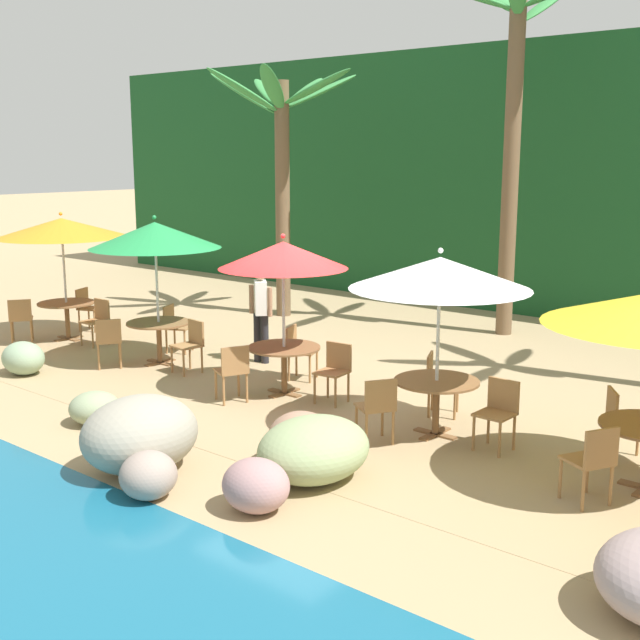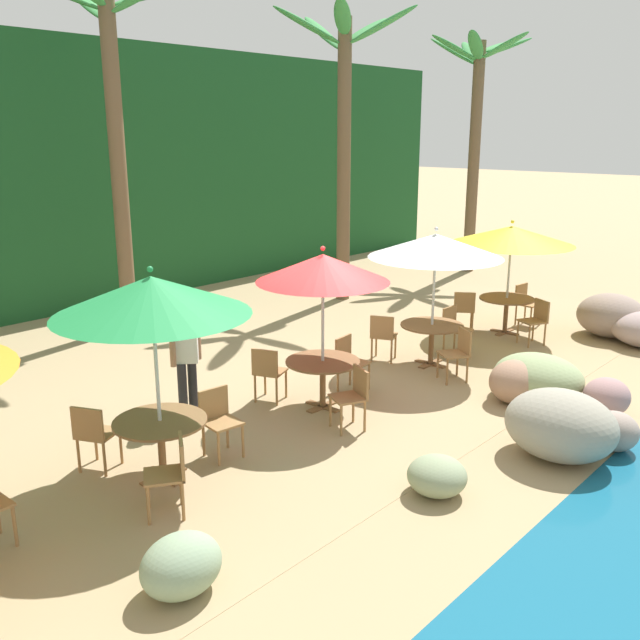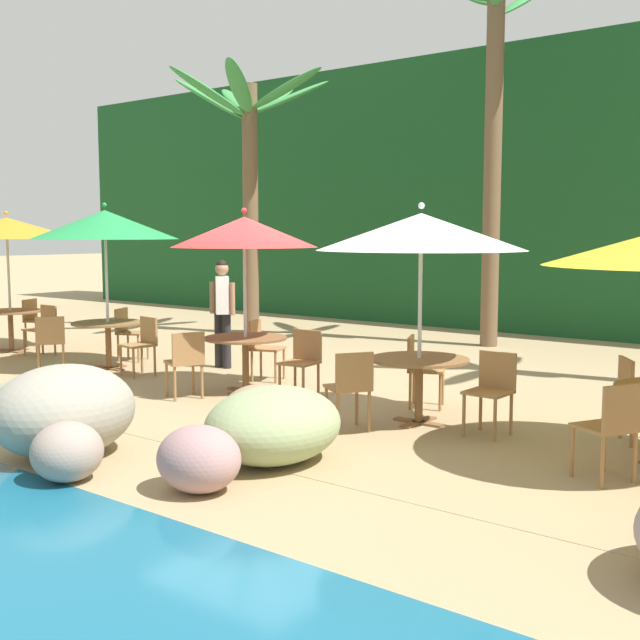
# 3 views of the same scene
# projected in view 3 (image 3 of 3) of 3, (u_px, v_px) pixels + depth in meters

# --- Properties ---
(ground_plane) EXTENTS (120.00, 120.00, 0.00)m
(ground_plane) POSITION_uv_depth(u_px,v_px,m) (264.00, 391.00, 10.72)
(ground_plane) COLOR tan
(terrace_deck) EXTENTS (18.00, 5.20, 0.01)m
(terrace_deck) POSITION_uv_depth(u_px,v_px,m) (264.00, 391.00, 10.72)
(terrace_deck) COLOR tan
(terrace_deck) RESTS_ON ground
(foliage_backdrop) EXTENTS (28.00, 2.40, 6.00)m
(foliage_backdrop) POSITION_uv_depth(u_px,v_px,m) (541.00, 192.00, 17.42)
(foliage_backdrop) COLOR #194C23
(foliage_backdrop) RESTS_ON ground
(rock_seawall) EXTENTS (14.95, 3.12, 0.88)m
(rock_seawall) POSITION_uv_depth(u_px,v_px,m) (189.00, 421.00, 7.44)
(rock_seawall) COLOR #91A26F
(rock_seawall) RESTS_ON ground
(umbrella_orange) EXTENTS (2.48, 2.48, 2.50)m
(umbrella_orange) POSITION_uv_depth(u_px,v_px,m) (7.00, 228.00, 14.00)
(umbrella_orange) COLOR silver
(umbrella_orange) RESTS_ON ground
(dining_table_orange) EXTENTS (1.10, 1.10, 0.74)m
(dining_table_orange) POSITION_uv_depth(u_px,v_px,m) (10.00, 318.00, 14.17)
(dining_table_orange) COLOR brown
(dining_table_orange) RESTS_ON ground
(chair_orange_seaward) EXTENTS (0.43, 0.44, 0.87)m
(chair_orange_seaward) POSITION_uv_depth(u_px,v_px,m) (44.00, 326.00, 13.75)
(chair_orange_seaward) COLOR #9E7042
(chair_orange_seaward) RESTS_ON ground
(chair_orange_inland) EXTENTS (0.56, 0.55, 0.87)m
(chair_orange_inland) POSITION_uv_depth(u_px,v_px,m) (35.00, 318.00, 15.02)
(chair_orange_inland) COLOR #9E7042
(chair_orange_inland) RESTS_ON ground
(umbrella_green) EXTENTS (2.23, 2.23, 2.57)m
(umbrella_green) POSITION_uv_depth(u_px,v_px,m) (105.00, 225.00, 12.19)
(umbrella_green) COLOR silver
(umbrella_green) RESTS_ON ground
(dining_table_green) EXTENTS (1.10, 1.10, 0.74)m
(dining_table_green) POSITION_uv_depth(u_px,v_px,m) (108.00, 330.00, 12.37)
(dining_table_green) COLOR brown
(dining_table_green) RESTS_ON ground
(chair_green_seaward) EXTENTS (0.47, 0.48, 0.87)m
(chair_green_seaward) POSITION_uv_depth(u_px,v_px,m) (143.00, 341.00, 11.83)
(chair_green_seaward) COLOR #9E7042
(chair_green_seaward) RESTS_ON ground
(chair_green_inland) EXTENTS (0.57, 0.56, 0.87)m
(chair_green_inland) POSITION_uv_depth(u_px,v_px,m) (128.00, 330.00, 13.22)
(chair_green_inland) COLOR #9E7042
(chair_green_inland) RESTS_ON ground
(chair_green_left) EXTENTS (0.59, 0.59, 0.87)m
(chair_green_left) POSITION_uv_depth(u_px,v_px,m) (50.00, 340.00, 12.03)
(chair_green_left) COLOR #9E7042
(chair_green_left) RESTS_ON ground
(umbrella_red) EXTENTS (1.93, 1.93, 2.44)m
(umbrella_red) POSITION_uv_depth(u_px,v_px,m) (244.00, 232.00, 10.44)
(umbrella_red) COLOR silver
(umbrella_red) RESTS_ON ground
(dining_table_red) EXTENTS (1.10, 1.10, 0.74)m
(dining_table_red) POSITION_uv_depth(u_px,v_px,m) (245.00, 346.00, 10.61)
(dining_table_red) COLOR brown
(dining_table_red) RESTS_ON ground
(chair_red_seaward) EXTENTS (0.47, 0.47, 0.87)m
(chair_red_seaward) POSITION_uv_depth(u_px,v_px,m) (303.00, 358.00, 10.25)
(chair_red_seaward) COLOR #9E7042
(chair_red_seaward) RESTS_ON ground
(chair_red_inland) EXTENTS (0.55, 0.55, 0.87)m
(chair_red_inland) POSITION_uv_depth(u_px,v_px,m) (262.00, 345.00, 11.45)
(chair_red_inland) COLOR #9E7042
(chair_red_inland) RESTS_ON ground
(chair_red_left) EXTENTS (0.56, 0.56, 0.87)m
(chair_red_left) POSITION_uv_depth(u_px,v_px,m) (186.00, 359.00, 10.15)
(chair_red_left) COLOR #9E7042
(chair_red_left) RESTS_ON ground
(umbrella_white) EXTENTS (2.30, 2.30, 2.44)m
(umbrella_white) POSITION_uv_depth(u_px,v_px,m) (421.00, 232.00, 8.67)
(umbrella_white) COLOR silver
(umbrella_white) RESTS_ON ground
(dining_table_white) EXTENTS (1.10, 1.10, 0.74)m
(dining_table_white) POSITION_uv_depth(u_px,v_px,m) (419.00, 369.00, 8.83)
(dining_table_white) COLOR brown
(dining_table_white) RESTS_ON ground
(chair_white_seaward) EXTENTS (0.43, 0.44, 0.87)m
(chair_white_seaward) POSITION_uv_depth(u_px,v_px,m) (492.00, 387.00, 8.37)
(chair_white_seaward) COLOR #9E7042
(chair_white_seaward) RESTS_ON ground
(chair_white_inland) EXTENTS (0.56, 0.56, 0.87)m
(chair_white_inland) POSITION_uv_depth(u_px,v_px,m) (420.00, 366.00, 9.68)
(chair_white_inland) COLOR #9E7042
(chair_white_inland) RESTS_ON ground
(chair_white_left) EXTENTS (0.59, 0.58, 0.87)m
(chair_white_left) POSITION_uv_depth(u_px,v_px,m) (351.00, 385.00, 8.48)
(chair_white_left) COLOR #9E7042
(chair_white_left) RESTS_ON ground
(chair_yellow_inland) EXTENTS (0.59, 0.59, 0.87)m
(chair_yellow_inland) POSITION_uv_depth(u_px,v_px,m) (636.00, 394.00, 8.01)
(chair_yellow_inland) COLOR #9E7042
(chair_yellow_inland) RESTS_ON ground
(chair_yellow_left) EXTENTS (0.57, 0.57, 0.87)m
(chair_yellow_left) POSITION_uv_depth(u_px,v_px,m) (612.00, 424.00, 6.73)
(chair_yellow_left) COLOR #9E7042
(chair_yellow_left) RESTS_ON ground
(palm_tree_nearest) EXTENTS (3.45, 3.43, 5.36)m
(palm_tree_nearest) POSITION_uv_depth(u_px,v_px,m) (250.00, 152.00, 16.39)
(palm_tree_nearest) COLOR brown
(palm_tree_nearest) RESTS_ON ground
(palm_tree_second) EXTENTS (3.62, 3.59, 6.96)m
(palm_tree_second) POSITION_uv_depth(u_px,v_px,m) (495.00, 99.00, 14.51)
(palm_tree_second) COLOR brown
(palm_tree_second) RESTS_ON ground
(waiter_in_white) EXTENTS (0.52, 0.38, 1.70)m
(waiter_in_white) POSITION_uv_depth(u_px,v_px,m) (222.00, 305.00, 12.45)
(waiter_in_white) COLOR #232328
(waiter_in_white) RESTS_ON ground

